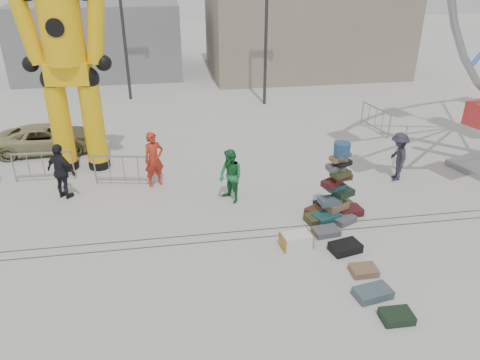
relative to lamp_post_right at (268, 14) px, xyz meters
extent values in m
plane|color=#9E9E99|center=(-3.09, -13.00, -4.48)|extent=(90.00, 90.00, 0.00)
cube|color=#47443F|center=(-3.09, -12.40, -4.48)|extent=(40.00, 0.04, 0.01)
cube|color=#47443F|center=(-3.09, -12.00, -4.48)|extent=(40.00, 0.04, 0.01)
cube|color=gray|center=(3.91, 7.00, -1.98)|extent=(12.00, 8.00, 5.00)
cube|color=gray|center=(-9.09, 9.00, -2.28)|extent=(10.00, 8.00, 4.40)
cylinder|color=#2D2D30|center=(-0.09, 0.00, -0.48)|extent=(0.16, 0.16, 8.00)
cylinder|color=#2D2D30|center=(-7.09, 2.00, -0.48)|extent=(0.16, 0.16, 8.00)
cube|color=#174547|center=(-0.66, -11.85, -4.36)|extent=(0.92, 0.78, 0.25)
cube|color=#471216|center=(0.18, -11.59, -4.36)|extent=(0.81, 0.62, 0.23)
cube|color=#422515|center=(-0.81, -11.39, -4.37)|extent=(0.83, 0.74, 0.21)
cube|color=#35381C|center=(0.03, -11.12, -4.36)|extent=(0.80, 0.64, 0.23)
cube|color=#53555A|center=(-0.15, -12.00, -4.38)|extent=(0.79, 0.70, 0.20)
cube|color=black|center=(-0.45, -11.07, -4.37)|extent=(0.72, 0.56, 0.21)
cube|color=brown|center=(-0.29, -11.58, -4.12)|extent=(0.81, 0.70, 0.21)
cube|color=#42575E|center=(-0.53, -11.63, -3.92)|extent=(0.67, 0.50, 0.20)
cube|color=black|center=(-0.08, -11.53, -3.72)|extent=(0.72, 0.62, 0.20)
cube|color=#174547|center=(-0.33, -11.44, -3.53)|extent=(0.67, 0.53, 0.18)
cube|color=#471216|center=(-0.48, -11.54, -3.36)|extent=(0.69, 0.63, 0.18)
cube|color=#422515|center=(-0.16, -11.49, -3.18)|extent=(0.59, 0.45, 0.18)
cube|color=#35381C|center=(-0.27, -11.63, -3.02)|extent=(0.65, 0.56, 0.16)
cube|color=#53555A|center=(-0.40, -11.53, -2.86)|extent=(0.54, 0.40, 0.16)
cube|color=black|center=(-0.21, -11.56, -2.71)|extent=(0.58, 0.51, 0.14)
cube|color=brown|center=(-0.35, -11.55, -2.58)|extent=(0.53, 0.41, 0.14)
cube|color=#42575E|center=(-0.25, -11.60, -2.45)|extent=(0.53, 0.47, 0.12)
cylinder|color=navy|center=(-0.29, -11.58, -2.24)|extent=(0.47, 0.47, 0.31)
sphere|color=black|center=(-8.96, -6.71, -4.32)|extent=(0.80, 0.80, 0.80)
cylinder|color=yellow|center=(-8.96, -6.71, -2.80)|extent=(0.73, 0.73, 3.36)
sphere|color=black|center=(-8.96, -6.71, -1.12)|extent=(0.84, 0.84, 0.84)
sphere|color=black|center=(-7.81, -6.81, -4.32)|extent=(0.80, 0.80, 0.80)
cylinder|color=yellow|center=(-7.81, -6.81, -2.80)|extent=(0.73, 0.73, 3.36)
sphere|color=black|center=(-7.81, -6.81, -1.12)|extent=(0.84, 0.84, 0.84)
cube|color=yellow|center=(-8.38, -6.76, -0.91)|extent=(1.54, 0.97, 0.73)
cylinder|color=yellow|center=(-8.38, -6.76, 0.66)|extent=(1.36, 1.36, 2.52)
cylinder|color=yellow|center=(-9.48, -6.66, 0.56)|extent=(0.91, 0.62, 2.36)
sphere|color=black|center=(-9.58, -6.65, -0.60)|extent=(0.55, 0.55, 0.55)
cylinder|color=yellow|center=(-7.28, -6.86, 0.56)|extent=(0.91, 0.62, 2.36)
sphere|color=black|center=(-7.18, -6.87, -0.60)|extent=(0.55, 0.55, 0.55)
cube|color=silver|center=(-1.91, -13.00, -4.28)|extent=(0.91, 0.60, 0.40)
cube|color=#35381C|center=(-0.93, -11.83, -4.37)|extent=(0.80, 0.68, 0.22)
cube|color=#53555A|center=(-0.90, -12.52, -4.39)|extent=(0.78, 0.58, 0.18)
cube|color=black|center=(-0.65, -13.42, -4.36)|extent=(0.92, 0.71, 0.24)
cube|color=brown|center=(-0.54, -14.41, -4.39)|extent=(0.66, 0.50, 0.18)
cube|color=#42575E|center=(-0.67, -15.28, -4.38)|extent=(0.95, 0.66, 0.21)
cube|color=black|center=(-0.46, -16.10, -4.38)|extent=(0.71, 0.52, 0.20)
imported|color=#A72917|center=(-5.72, -8.59, -3.52)|extent=(0.83, 0.70, 1.92)
imported|color=#1B6E34|center=(-3.32, -10.13, -3.60)|extent=(1.01, 1.08, 1.76)
imported|color=black|center=(-8.66, -9.04, -3.54)|extent=(1.17, 0.99, 1.88)
imported|color=#252531|center=(2.67, -9.47, -3.62)|extent=(0.84, 1.22, 1.73)
imported|color=#9B9464|center=(-10.01, -4.87, -3.95)|extent=(3.94, 1.96, 1.07)
camera|label=1|loc=(-5.14, -23.33, 2.93)|focal=35.00mm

